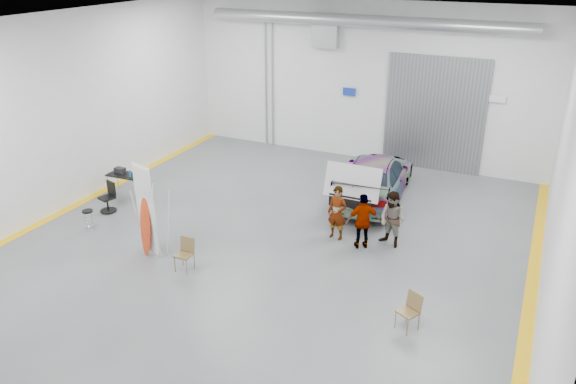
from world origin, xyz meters
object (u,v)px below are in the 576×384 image
at_px(person_b, 392,219).
at_px(person_c, 363,221).
at_px(surfboard_display, 147,218).
at_px(office_chair, 108,199).
at_px(work_table, 124,174).
at_px(sedan_car, 375,177).
at_px(person_a, 337,213).
at_px(folding_chair_far, 407,318).
at_px(shop_stool, 89,220).
at_px(folding_chair_near, 185,261).

xyz_separation_m(person_b, person_c, (-0.69, -0.44, -0.00)).
bearing_deg(surfboard_display, office_chair, 166.53).
bearing_deg(surfboard_display, work_table, 155.14).
height_order(sedan_car, person_a, person_a).
xyz_separation_m(surfboard_display, folding_chair_far, (7.09, -0.26, -0.84)).
distance_m(person_c, surfboard_display, 5.80).
height_order(folding_chair_far, office_chair, office_chair).
distance_m(person_a, surfboard_display, 5.21).
height_order(work_table, office_chair, work_table).
relative_size(person_c, office_chair, 1.68).
xyz_separation_m(person_c, shop_stool, (-7.60, -2.41, -0.48)).
bearing_deg(surfboard_display, person_b, 46.42).
bearing_deg(folding_chair_far, surfboard_display, -153.22).
distance_m(sedan_car, surfboard_display, 7.65).
bearing_deg(surfboard_display, person_a, 52.61).
bearing_deg(person_c, surfboard_display, -1.66).
relative_size(shop_stool, work_table, 0.52).
bearing_deg(person_b, folding_chair_far, -46.77).
height_order(sedan_car, work_table, sedan_car).
distance_m(person_b, person_c, 0.82).
xyz_separation_m(sedan_car, work_table, (-7.61, -3.37, 0.03)).
height_order(person_b, shop_stool, person_b).
relative_size(person_b, surfboard_display, 0.59).
xyz_separation_m(person_c, folding_chair_far, (2.04, -3.09, -0.53)).
bearing_deg(person_a, office_chair, -162.28).
height_order(person_c, office_chair, person_c).
height_order(person_a, person_c, person_c).
bearing_deg(surfboard_display, sedan_car, 72.32).
relative_size(person_b, person_c, 1.00).
bearing_deg(person_c, shop_stool, -13.30).
height_order(person_c, work_table, person_c).
height_order(person_c, surfboard_display, surfboard_display).
height_order(sedan_car, shop_stool, sedan_car).
bearing_deg(sedan_car, person_a, 82.44).
relative_size(person_a, office_chair, 1.66).
distance_m(folding_chair_near, office_chair, 4.67).
xyz_separation_m(folding_chair_near, folding_chair_far, (5.79, 0.00, -0.00)).
height_order(sedan_car, folding_chair_near, sedan_car).
xyz_separation_m(sedan_car, shop_stool, (-6.86, -5.89, -0.40)).
bearing_deg(folding_chair_near, person_c, 38.07).
bearing_deg(work_table, person_a, 0.92).
relative_size(shop_stool, office_chair, 0.67).
distance_m(person_a, shop_stool, 7.27).
bearing_deg(sedan_car, person_b, 109.46).
relative_size(folding_chair_near, office_chair, 0.91).
bearing_deg(folding_chair_far, office_chair, -162.24).
height_order(surfboard_display, folding_chair_near, surfboard_display).
bearing_deg(office_chair, sedan_car, 48.02).
bearing_deg(shop_stool, surfboard_display, -9.28).
height_order(surfboard_display, folding_chair_far, surfboard_display).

